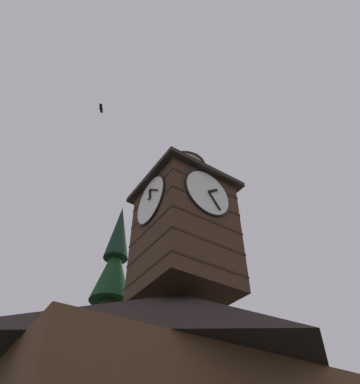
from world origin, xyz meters
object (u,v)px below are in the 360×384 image
Objects in this scene: flying_bird_high at (214,182)px; pine_tree_behind at (100,363)px; flying_bird_low at (101,109)px; clock_tower at (184,226)px.

pine_tree_behind is at bearing -49.49° from flying_bird_high.
flying_bird_high is 0.79× the size of flying_bird_low.
flying_bird_high is (-4.61, 5.39, 11.75)m from pine_tree_behind.
flying_bird_low is (4.84, -2.77, 9.48)m from clock_tower.
clock_tower is 11.00m from flying_bird_low.
clock_tower is at bearing 150.26° from flying_bird_low.
pine_tree_behind is 25.60× the size of flying_bird_low.
clock_tower is 12.97× the size of flying_bird_low.
flying_bird_low reaches higher than pine_tree_behind.
flying_bird_low is (4.46, 4.86, 14.24)m from pine_tree_behind.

